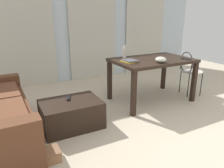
# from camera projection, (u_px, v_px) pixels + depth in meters

# --- Properties ---
(ground_plane) EXTENTS (8.52, 8.52, 0.00)m
(ground_plane) POSITION_uv_depth(u_px,v_px,m) (142.00, 107.00, 3.68)
(ground_plane) COLOR beige
(wall_back) EXTENTS (6.00, 0.10, 2.56)m
(wall_back) POSITION_uv_depth(u_px,v_px,m) (92.00, 25.00, 5.11)
(wall_back) COLOR silver
(wall_back) RESTS_ON ground
(curtains) EXTENTS (4.26, 0.03, 2.31)m
(curtains) POSITION_uv_depth(u_px,v_px,m) (93.00, 31.00, 5.08)
(curtains) COLOR beige
(curtains) RESTS_ON ground
(coffee_table) EXTENTS (0.81, 0.59, 0.38)m
(coffee_table) POSITION_uv_depth(u_px,v_px,m) (71.00, 114.00, 2.97)
(coffee_table) COLOR black
(coffee_table) RESTS_ON ground
(craft_table) EXTENTS (1.39, 0.91, 0.78)m
(craft_table) POSITION_uv_depth(u_px,v_px,m) (152.00, 64.00, 3.76)
(craft_table) COLOR black
(craft_table) RESTS_ON ground
(wire_chair) EXTENTS (0.41, 0.44, 0.86)m
(wire_chair) POSITION_uv_depth(u_px,v_px,m) (189.00, 68.00, 4.09)
(wire_chair) COLOR silver
(wire_chair) RESTS_ON ground
(bottle_near) EXTENTS (0.07, 0.07, 0.23)m
(bottle_near) POSITION_uv_depth(u_px,v_px,m) (124.00, 52.00, 3.77)
(bottle_near) COLOR beige
(bottle_near) RESTS_ON craft_table
(bowl) EXTENTS (0.18, 0.18, 0.09)m
(bowl) POSITION_uv_depth(u_px,v_px,m) (161.00, 60.00, 3.43)
(bowl) COLOR beige
(bowl) RESTS_ON craft_table
(book_stack) EXTENTS (0.24, 0.28, 0.04)m
(book_stack) POSITION_uv_depth(u_px,v_px,m) (129.00, 61.00, 3.47)
(book_stack) COLOR gold
(book_stack) RESTS_ON craft_table
(tv_remote_on_table) EXTENTS (0.07, 0.19, 0.02)m
(tv_remote_on_table) POSITION_uv_depth(u_px,v_px,m) (186.00, 59.00, 3.70)
(tv_remote_on_table) COLOR #232326
(tv_remote_on_table) RESTS_ON craft_table
(tv_remote_primary) EXTENTS (0.09, 0.18, 0.02)m
(tv_remote_primary) POSITION_uv_depth(u_px,v_px,m) (69.00, 98.00, 3.01)
(tv_remote_primary) COLOR black
(tv_remote_primary) RESTS_ON coffee_table
(shoebox) EXTENTS (0.32, 0.22, 0.13)m
(shoebox) POSITION_uv_depth(u_px,v_px,m) (45.00, 156.00, 2.27)
(shoebox) COLOR #996B47
(shoebox) RESTS_ON ground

